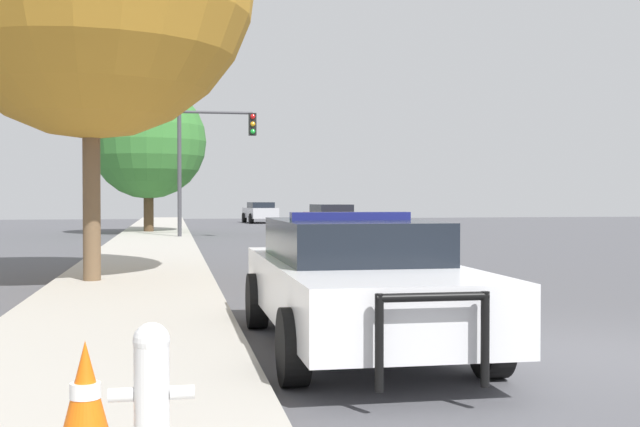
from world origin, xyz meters
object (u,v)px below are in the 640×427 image
(fire_hydrant, at_px, (152,389))
(traffic_light, at_px, (210,147))
(police_car, at_px, (354,279))
(car_background_oncoming, at_px, (332,218))
(car_background_distant, at_px, (260,212))
(traffic_cone, at_px, (85,396))
(tree_sidewalk_far, at_px, (148,142))

(fire_hydrant, relative_size, traffic_light, 0.16)
(fire_hydrant, bearing_deg, traffic_light, 86.58)
(police_car, xyz_separation_m, car_background_oncoming, (5.01, 26.10, -0.03))
(car_background_distant, bearing_deg, fire_hydrant, -101.91)
(police_car, xyz_separation_m, traffic_cone, (-2.53, -3.65, -0.30))
(car_background_distant, bearing_deg, traffic_light, -106.78)
(car_background_oncoming, distance_m, traffic_cone, 30.69)
(traffic_light, bearing_deg, fire_hydrant, -93.42)
(fire_hydrant, relative_size, tree_sidewalk_far, 0.12)
(fire_hydrant, distance_m, tree_sidewalk_far, 32.78)
(traffic_cone, bearing_deg, police_car, 55.29)
(car_background_oncoming, relative_size, car_background_distant, 1.01)
(traffic_light, relative_size, tree_sidewalk_far, 0.76)
(fire_hydrant, relative_size, car_background_oncoming, 0.20)
(tree_sidewalk_far, bearing_deg, car_background_distant, 65.57)
(police_car, height_order, tree_sidewalk_far, tree_sidewalk_far)
(traffic_light, bearing_deg, tree_sidewalk_far, 117.08)
(car_background_distant, height_order, traffic_cone, car_background_distant)
(fire_hydrant, relative_size, car_background_distant, 0.20)
(car_background_oncoming, distance_m, car_background_distant, 17.31)
(tree_sidewalk_far, bearing_deg, fire_hydrant, -88.39)
(police_car, height_order, car_background_distant, police_car)
(police_car, height_order, fire_hydrant, police_car)
(police_car, height_order, traffic_light, traffic_light)
(car_background_oncoming, height_order, traffic_cone, car_background_oncoming)
(fire_hydrant, xyz_separation_m, traffic_cone, (-0.41, 0.34, -0.10))
(car_background_oncoming, height_order, car_background_distant, car_background_oncoming)
(fire_hydrant, bearing_deg, traffic_cone, 139.78)
(police_car, relative_size, car_background_oncoming, 1.28)
(traffic_light, height_order, car_background_oncoming, traffic_light)
(traffic_cone, bearing_deg, car_background_distant, 82.48)
(police_car, relative_size, tree_sidewalk_far, 0.80)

